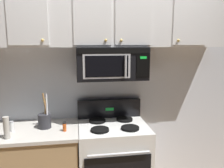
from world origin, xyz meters
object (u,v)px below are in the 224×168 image
object	(u,v)px
stove_range	(113,161)
spice_jar	(64,127)
pepper_mill	(6,128)
salt_shaker	(12,126)
utensil_crock_charcoal	(45,120)
over_range_microwave	(111,63)

from	to	relation	value
stove_range	spice_jar	bearing A→B (deg)	-170.05
pepper_mill	spice_jar	bearing A→B (deg)	11.01
salt_shaker	utensil_crock_charcoal	bearing A→B (deg)	8.66
spice_jar	stove_range	bearing A→B (deg)	9.95
over_range_microwave	stove_range	bearing A→B (deg)	-89.86
over_range_microwave	spice_jar	world-z (taller)	over_range_microwave
stove_range	utensil_crock_charcoal	distance (m)	0.90
stove_range	over_range_microwave	bearing A→B (deg)	90.14
stove_range	over_range_microwave	size ratio (longest dim) A/B	1.47
pepper_mill	spice_jar	xyz separation A→B (m)	(0.53, 0.10, -0.06)
stove_range	salt_shaker	xyz separation A→B (m)	(-1.05, -0.01, 0.48)
stove_range	spice_jar	size ratio (longest dim) A/B	11.42
utensil_crock_charcoal	salt_shaker	bearing A→B (deg)	-171.34
stove_range	salt_shaker	world-z (taller)	stove_range
over_range_microwave	salt_shaker	xyz separation A→B (m)	(-1.05, -0.13, -0.62)
utensil_crock_charcoal	spice_jar	world-z (taller)	utensil_crock_charcoal
pepper_mill	spice_jar	world-z (taller)	pepper_mill
stove_range	pepper_mill	bearing A→B (deg)	-169.51
salt_shaker	over_range_microwave	bearing A→B (deg)	6.90
stove_range	pepper_mill	world-z (taller)	stove_range
utensil_crock_charcoal	salt_shaker	world-z (taller)	utensil_crock_charcoal
salt_shaker	spice_jar	distance (m)	0.54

